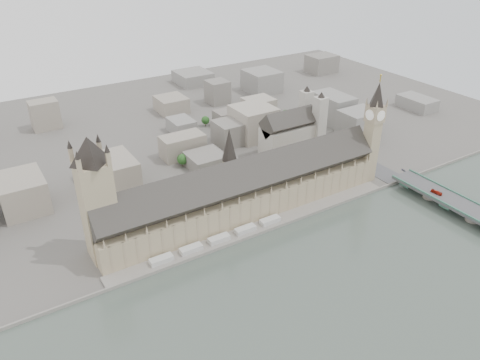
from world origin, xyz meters
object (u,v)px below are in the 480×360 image
elizabeth_tower (373,125)px  westminster_bridge (466,212)px  palace_of_westminster (243,191)px  car_approach (404,170)px  westminster_abbey (293,133)px  victoria_tower (96,194)px  red_bus_north (436,192)px

elizabeth_tower → westminster_bridge: size_ratio=0.33×
elizabeth_tower → palace_of_westminster: bearing=175.2°
car_approach → westminster_abbey: bearing=123.9°
victoria_tower → westminster_bridge: (284.00, -113.50, -50.08)m
elizabeth_tower → westminster_bridge: elizabeth_tower is taller
westminster_bridge → victoria_tower: bearing=158.2°
palace_of_westminster → westminster_abbey: 134.09m
westminster_bridge → red_bus_north: (-3.93, 28.81, 6.57)m
westminster_bridge → car_approach: car_approach is taller
victoria_tower → westminster_abbey: bearing=16.5°
westminster_abbey → red_bus_north: size_ratio=6.56×
westminster_bridge → red_bus_north: size_ratio=31.37×
elizabeth_tower → westminster_abbey: size_ratio=1.58×
elizabeth_tower → victoria_tower: bearing=176.0°
westminster_abbey → red_bus_north: bearing=-72.9°
red_bus_north → car_approach: size_ratio=2.17×
westminster_abbey → victoria_tower: bearing=-163.5°
westminster_abbey → palace_of_westminster: bearing=-145.8°
palace_of_westminster → westminster_bridge: size_ratio=0.82×
westminster_bridge → westminster_abbey: size_ratio=4.78×
elizabeth_tower → car_approach: size_ratio=22.55×
westminster_abbey → westminster_bridge: bearing=-74.4°
victoria_tower → car_approach: victoria_tower is taller
palace_of_westminster → westminster_bridge: 195.05m
elizabeth_tower → westminster_abbey: 96.91m
westminster_bridge → red_bus_north: 29.81m
palace_of_westminster → victoria_tower: bearing=177.0°
elizabeth_tower → car_approach: elizabeth_tower is taller
palace_of_westminster → victoria_tower: (-122.00, 6.30, 32.50)m
westminster_abbey → car_approach: bearing=-62.2°
elizabeth_tower → red_bus_north: elizabeth_tower is taller
victoria_tower → westminster_bridge: victoria_tower is taller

